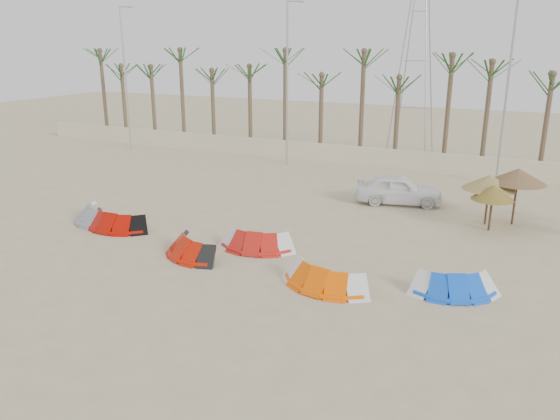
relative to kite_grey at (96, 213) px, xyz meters
The scene contains 17 objects.
ground 10.12m from the kite_grey, 25.47° to the right, with size 120.00×120.00×0.00m, color #C4B28E.
boundary_wall 19.87m from the kite_grey, 62.67° to the left, with size 60.00×0.30×1.30m, color beige.
palm_line 22.34m from the kite_grey, 62.92° to the left, with size 52.00×4.00×7.70m.
lamp_a 19.78m from the kite_grey, 124.70° to the left, with size 1.25×0.14×11.00m.
lamp_b 16.84m from the kite_grey, 78.59° to the left, with size 1.25×0.14×11.00m.
lamp_c 23.84m from the kite_grey, 42.37° to the left, with size 1.25×0.14×11.00m.
pylon 25.73m from the kite_grey, 66.83° to the left, with size 3.00×3.00×14.00m, color #A5A8AD, non-canonical shape.
kite_grey is the anchor object (origin of this frame).
kite_red_left 1.68m from the kite_grey, ahead, with size 3.43×1.55×0.90m.
kite_red_mid 6.99m from the kite_grey, 13.87° to the right, with size 3.44×2.53×0.90m.
kite_red_right 8.85m from the kite_grey, ahead, with size 3.39×1.96×0.90m.
kite_orange 12.92m from the kite_grey, ahead, with size 3.59×2.07×0.90m.
kite_blue 17.05m from the kite_grey, ahead, with size 3.40×2.43×0.90m.
parasol_left 18.78m from the kite_grey, 20.84° to the left, with size 1.92×1.92×2.19m.
parasol_mid 18.91m from the kite_grey, 23.65° to the left, with size 2.48×2.48×2.43m.
parasol_right 20.22m from the kite_grey, 23.66° to the left, with size 2.59×2.59×2.74m.
car 15.66m from the kite_grey, 36.15° to the left, with size 1.84×4.56×1.55m, color white.
Camera 1 is at (9.72, -14.79, 8.43)m, focal length 35.00 mm.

